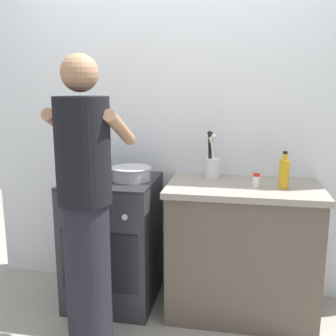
% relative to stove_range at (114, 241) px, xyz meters
% --- Properties ---
extents(ground, '(6.00, 6.00, 0.00)m').
position_rel_stove_range_xyz_m(ground, '(0.35, -0.15, -0.45)').
color(ground, gray).
extents(back_wall, '(3.20, 0.10, 2.50)m').
position_rel_stove_range_xyz_m(back_wall, '(0.55, 0.35, 0.80)').
color(back_wall, silver).
rests_on(back_wall, ground).
extents(countertop, '(1.00, 0.60, 0.90)m').
position_rel_stove_range_xyz_m(countertop, '(0.90, 0.00, 0.00)').
color(countertop, brown).
rests_on(countertop, ground).
extents(stove_range, '(0.60, 0.62, 0.90)m').
position_rel_stove_range_xyz_m(stove_range, '(0.00, 0.00, 0.00)').
color(stove_range, '#2D2D33').
rests_on(stove_range, ground).
extents(pot, '(0.26, 0.19, 0.12)m').
position_rel_stove_range_xyz_m(pot, '(-0.14, 0.01, 0.51)').
color(pot, '#38383D').
rests_on(pot, stove_range).
extents(mixing_bowl, '(0.28, 0.28, 0.09)m').
position_rel_stove_range_xyz_m(mixing_bowl, '(0.14, 0.00, 0.50)').
color(mixing_bowl, '#B7B7BC').
rests_on(mixing_bowl, stove_range).
extents(utensil_crock, '(0.10, 0.10, 0.33)m').
position_rel_stove_range_xyz_m(utensil_crock, '(0.68, 0.16, 0.55)').
color(utensil_crock, silver).
rests_on(utensil_crock, countertop).
extents(spice_bottle, '(0.04, 0.04, 0.09)m').
position_rel_stove_range_xyz_m(spice_bottle, '(0.97, -0.05, 0.49)').
color(spice_bottle, silver).
rests_on(spice_bottle, countertop).
extents(oil_bottle, '(0.06, 0.06, 0.24)m').
position_rel_stove_range_xyz_m(oil_bottle, '(1.14, -0.04, 0.55)').
color(oil_bottle, gold).
rests_on(oil_bottle, countertop).
extents(person, '(0.41, 0.50, 1.70)m').
position_rel_stove_range_xyz_m(person, '(0.03, -0.56, 0.41)').
color(person, black).
rests_on(person, ground).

